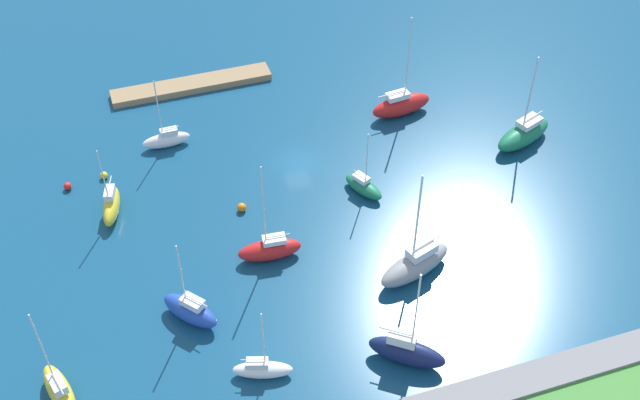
% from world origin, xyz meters
% --- Properties ---
extents(water, '(160.00, 160.00, 0.00)m').
position_xyz_m(water, '(0.00, 0.00, 0.00)').
color(water, navy).
rests_on(water, ground).
extents(pier_dock, '(18.40, 2.75, 0.79)m').
position_xyz_m(pier_dock, '(7.66, -16.49, 0.39)').
color(pier_dock, '#997A56').
rests_on(pier_dock, ground).
extents(sailboat_white_outer_mooring, '(5.05, 1.48, 8.39)m').
position_xyz_m(sailboat_white_outer_mooring, '(12.27, -6.89, 0.90)').
color(sailboat_white_outer_mooring, white).
rests_on(sailboat_white_outer_mooring, water).
extents(sailboat_green_along_channel, '(3.54, 4.84, 7.55)m').
position_xyz_m(sailboat_green_along_channel, '(-4.93, 6.39, 0.80)').
color(sailboat_green_along_channel, '#19724C').
rests_on(sailboat_green_along_channel, water).
extents(sailboat_yellow_inner_mooring, '(3.10, 5.60, 10.09)m').
position_xyz_m(sailboat_yellow_inner_mooring, '(25.61, 21.17, 1.17)').
color(sailboat_yellow_inner_mooring, yellow).
rests_on(sailboat_yellow_inner_mooring, water).
extents(sailboat_red_near_pier, '(7.14, 2.86, 12.04)m').
position_xyz_m(sailboat_red_near_pier, '(-13.32, -4.30, 1.31)').
color(sailboat_red_near_pier, red).
rests_on(sailboat_red_near_pier, water).
extents(sailboat_gray_east_end, '(7.95, 4.67, 12.00)m').
position_xyz_m(sailboat_gray_east_end, '(-5.55, 17.85, 1.29)').
color(sailboat_gray_east_end, gray).
rests_on(sailboat_gray_east_end, water).
extents(sailboat_navy_west_end, '(6.16, 5.25, 10.68)m').
position_xyz_m(sailboat_navy_west_end, '(-1.14, 26.27, 1.32)').
color(sailboat_navy_west_end, '#141E4C').
rests_on(sailboat_navy_west_end, water).
extents(sailboat_blue_far_south, '(4.95, 5.41, 8.87)m').
position_xyz_m(sailboat_blue_far_south, '(14.47, 16.65, 1.17)').
color(sailboat_blue_far_south, '#2347B2').
rests_on(sailboat_blue_far_south, water).
extents(sailboat_white_far_north, '(5.02, 2.81, 7.76)m').
position_xyz_m(sailboat_white_far_north, '(10.21, 23.96, 0.78)').
color(sailboat_white_far_north, white).
rests_on(sailboat_white_far_north, water).
extents(sailboat_green_lone_north, '(7.86, 5.03, 10.90)m').
position_xyz_m(sailboat_green_lone_north, '(-23.73, 4.39, 1.22)').
color(sailboat_green_lone_north, '#19724C').
rests_on(sailboat_green_lone_north, water).
extents(sailboat_yellow_center_basin, '(2.72, 5.31, 8.14)m').
position_xyz_m(sailboat_yellow_center_basin, '(19.10, 1.66, 1.14)').
color(sailboat_yellow_center_basin, yellow).
rests_on(sailboat_yellow_center_basin, water).
extents(sailboat_red_lone_south, '(5.95, 2.44, 11.05)m').
position_xyz_m(sailboat_red_lone_south, '(6.21, 11.92, 1.09)').
color(sailboat_red_lone_south, red).
rests_on(sailboat_red_lone_south, water).
extents(mooring_buoy_orange, '(0.87, 0.87, 0.87)m').
position_xyz_m(mooring_buoy_orange, '(7.17, 5.16, 0.43)').
color(mooring_buoy_orange, orange).
rests_on(mooring_buoy_orange, water).
extents(mooring_buoy_red, '(0.79, 0.79, 0.79)m').
position_xyz_m(mooring_buoy_red, '(22.91, -3.27, 0.40)').
color(mooring_buoy_red, red).
rests_on(mooring_buoy_red, water).
extents(mooring_buoy_yellow, '(0.78, 0.78, 0.78)m').
position_xyz_m(mooring_buoy_yellow, '(19.26, -3.79, 0.39)').
color(mooring_buoy_yellow, yellow).
rests_on(mooring_buoy_yellow, water).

